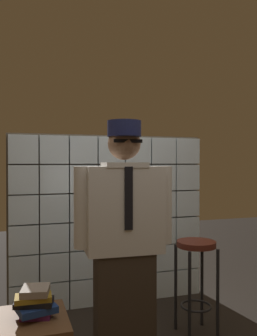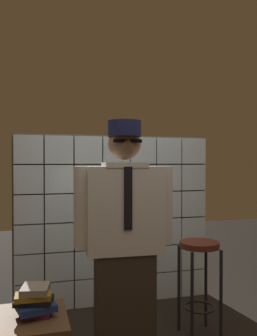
% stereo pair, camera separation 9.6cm
% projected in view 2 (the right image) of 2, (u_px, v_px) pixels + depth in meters
% --- Properties ---
extents(glass_block_wall, '(2.10, 0.10, 1.80)m').
position_uv_depth(glass_block_wall, '(115.00, 220.00, 3.77)').
color(glass_block_wall, silver).
rests_on(glass_block_wall, ground).
extents(standing_person, '(0.71, 0.31, 1.79)m').
position_uv_depth(standing_person, '(124.00, 242.00, 2.49)').
color(standing_person, '#382D23').
rests_on(standing_person, ground).
extents(bar_stool, '(0.34, 0.34, 0.81)m').
position_uv_depth(bar_stool, '(199.00, 266.00, 3.05)').
color(bar_stool, '#592319').
rests_on(bar_stool, ground).
extents(side_table, '(0.52, 0.52, 0.50)m').
position_uv_depth(side_table, '(26.00, 327.00, 2.27)').
color(side_table, brown).
rests_on(side_table, ground).
extents(book_stack, '(0.28, 0.24, 0.19)m').
position_uv_depth(book_stack, '(35.00, 301.00, 2.29)').
color(book_stack, '#591E66').
rests_on(book_stack, side_table).
extents(coffee_mug, '(0.13, 0.08, 0.09)m').
position_uv_depth(coffee_mug, '(41.00, 310.00, 2.27)').
color(coffee_mug, black).
rests_on(coffee_mug, side_table).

